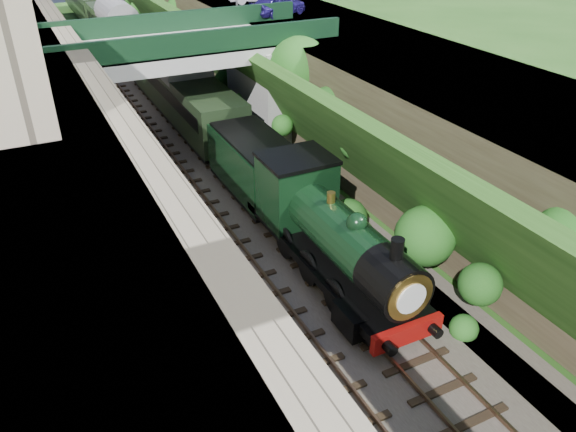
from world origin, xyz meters
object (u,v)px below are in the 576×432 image
at_px(tree, 299,71).
at_px(car_blue, 277,4).
at_px(road_bridge, 196,78).
at_px(tender, 255,168).
at_px(locomotive, 332,236).

relative_size(tree, car_blue, 1.60).
relative_size(road_bridge, car_blue, 3.88).
bearing_deg(car_blue, tender, 129.01).
xyz_separation_m(road_bridge, locomotive, (0.26, -15.15, -2.18)).
bearing_deg(locomotive, car_blue, 70.40).
distance_m(road_bridge, locomotive, 15.31).
bearing_deg(car_blue, tree, 143.06).
bearing_deg(car_blue, locomotive, 139.55).
height_order(road_bridge, locomotive, road_bridge).
bearing_deg(tender, tree, 43.77).
xyz_separation_m(road_bridge, car_blue, (7.03, 3.88, 2.88)).
distance_m(car_blue, locomotive, 20.83).
xyz_separation_m(road_bridge, tender, (0.26, -7.79, -2.46)).
bearing_deg(locomotive, road_bridge, 90.97).
distance_m(car_blue, tender, 14.52).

